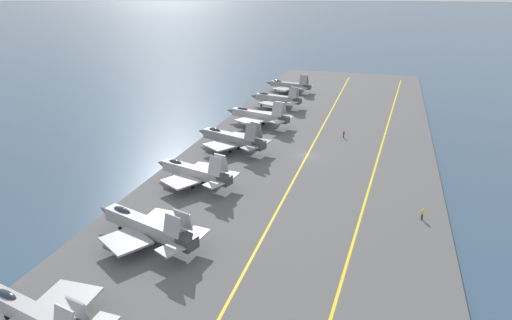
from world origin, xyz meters
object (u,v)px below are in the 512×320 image
parked_jet_second (145,225)px  parked_jet_sixth (276,99)px  parked_jet_third (193,172)px  parked_jet_fifth (258,115)px  parked_jet_seventh (289,85)px  crew_red_vest (344,134)px  parked_jet_fourth (231,138)px  crew_yellow_vest (422,214)px  parked_jet_nearest (35,316)px

parked_jet_second → parked_jet_sixth: (72.78, 0.60, 0.12)m
parked_jet_second → parked_jet_third: parked_jet_third is taller
parked_jet_fifth → parked_jet_seventh: parked_jet_fifth is taller
parked_jet_second → parked_jet_seventh: (92.82, 1.48, -0.19)m
parked_jet_third → crew_red_vest: bearing=-33.1°
parked_jet_fourth → crew_yellow_vest: size_ratio=9.96×
parked_jet_second → parked_jet_seventh: parked_jet_second is taller
parked_jet_seventh → crew_red_vest: size_ratio=9.20×
parked_jet_third → parked_jet_seventh: size_ratio=1.01×
parked_jet_seventh → crew_yellow_vest: bearing=-154.5°
parked_jet_seventh → parked_jet_fifth: bearing=-178.7°
parked_jet_second → parked_jet_seventh: bearing=0.9°
parked_jet_nearest → parked_jet_seventh: bearing=0.1°
parked_jet_fourth → parked_jet_fifth: 18.18m
parked_jet_second → crew_yellow_vest: 38.70m
parked_jet_second → parked_jet_fifth: parked_jet_fifth is taller
crew_yellow_vest → crew_red_vest: 37.75m
crew_red_vest → parked_jet_second: bearing=158.6°
parked_jet_third → parked_jet_fifth: parked_jet_fifth is taller
parked_jet_second → crew_yellow_vest: size_ratio=10.19×
parked_jet_second → crew_red_vest: size_ratio=10.34×
parked_jet_sixth → crew_red_vest: (-21.57, -20.71, -1.58)m
parked_jet_seventh → crew_red_vest: (-41.60, -21.59, -1.27)m
crew_yellow_vest → crew_red_vest: bearing=23.2°
parked_jet_nearest → crew_red_vest: bearing=-17.0°
parked_jet_second → parked_jet_fifth: bearing=0.7°
parked_jet_sixth → crew_red_vest: size_ratio=8.94×
parked_jet_nearest → parked_jet_fifth: bearing=-0.4°
parked_jet_nearest → parked_jet_sixth: (91.22, -0.61, 0.04)m
parked_jet_nearest → parked_jet_sixth: 91.22m
parked_jet_second → parked_jet_fifth: size_ratio=1.00×
parked_jet_second → parked_jet_sixth: bearing=0.5°
parked_jet_third → crew_yellow_vest: bearing=-93.1°
crew_red_vest → parked_jet_fourth: bearing=124.5°
parked_jet_fourth → crew_red_vest: (14.55, -21.20, -1.63)m
parked_jet_second → crew_red_vest: 55.04m
parked_jet_third → crew_yellow_vest: size_ratio=9.19×
parked_jet_fourth → parked_jet_seventh: 56.15m
parked_jet_third → parked_jet_fourth: bearing=-0.6°
parked_jet_nearest → crew_red_vest: 72.86m
parked_jet_third → parked_jet_sixth: parked_jet_third is taller
parked_jet_nearest → crew_yellow_vest: parked_jet_nearest is taller
parked_jet_fourth → parked_jet_second: bearing=-178.3°
parked_jet_second → parked_jet_third: (18.45, 1.28, 0.06)m
parked_jet_nearest → parked_jet_fourth: size_ratio=0.96×
parked_jet_third → parked_jet_fifth: (36.39, -0.64, 0.13)m
parked_jet_nearest → parked_jet_second: 18.48m
parked_jet_fifth → crew_yellow_vest: 52.34m
parked_jet_fourth → parked_jet_fifth: (18.18, -0.45, 0.03)m
parked_jet_fifth → parked_jet_seventh: bearing=1.3°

